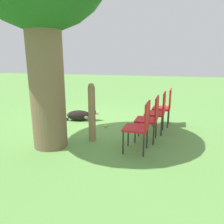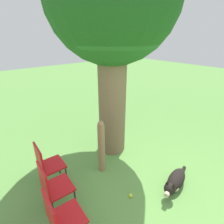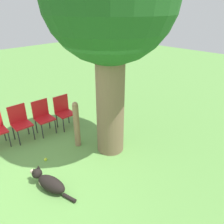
{
  "view_description": "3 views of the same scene",
  "coord_description": "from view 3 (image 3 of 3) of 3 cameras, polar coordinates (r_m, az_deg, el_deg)",
  "views": [
    {
      "loc": [
        -1.9,
        4.94,
        1.66
      ],
      "look_at": [
        -0.79,
        0.58,
        0.52
      ],
      "focal_mm": 35.0,
      "sensor_mm": 36.0,
      "label": 1
    },
    {
      "loc": [
        -2.2,
        -1.42,
        2.67
      ],
      "look_at": [
        0.28,
        1.52,
        0.95
      ],
      "focal_mm": 28.0,
      "sensor_mm": 36.0,
      "label": 2
    },
    {
      "loc": [
        3.3,
        -1.68,
        3.15
      ],
      "look_at": [
        0.26,
        1.43,
        1.01
      ],
      "focal_mm": 35.0,
      "sensor_mm": 36.0,
      "label": 3
    }
  ],
  "objects": [
    {
      "name": "red_chair_2",
      "position": [
        6.07,
        -17.63,
        -0.76
      ],
      "size": [
        0.45,
        0.46,
        0.91
      ],
      "rotation": [
        0.0,
        0.0,
        -0.06
      ],
      "color": "red",
      "rests_on": "ground_plane"
    },
    {
      "name": "oak_tree",
      "position": [
        4.39,
        -0.55,
        26.98
      ],
      "size": [
        2.52,
        2.52,
        4.59
      ],
      "color": "#7A6047",
      "rests_on": "ground_plane"
    },
    {
      "name": "tennis_ball",
      "position": [
        5.22,
        -16.96,
        -11.75
      ],
      "size": [
        0.07,
        0.07,
        0.07
      ],
      "color": "#CCE033",
      "rests_on": "ground_plane"
    },
    {
      "name": "ground_plane",
      "position": [
        4.86,
        -14.63,
        -15.2
      ],
      "size": [
        30.0,
        30.0,
        0.0
      ],
      "primitive_type": "plane",
      "color": "#609947"
    },
    {
      "name": "red_chair_3",
      "position": [
        6.21,
        -12.56,
        0.54
      ],
      "size": [
        0.45,
        0.46,
        0.91
      ],
      "rotation": [
        0.0,
        0.0,
        -0.06
      ],
      "color": "red",
      "rests_on": "ground_plane"
    },
    {
      "name": "fence_post",
      "position": [
        5.27,
        -9.24,
        -3.16
      ],
      "size": [
        0.14,
        0.14,
        1.17
      ],
      "color": "#937551",
      "rests_on": "ground_plane"
    },
    {
      "name": "red_chair_1",
      "position": [
        5.97,
        -22.9,
        -2.1
      ],
      "size": [
        0.45,
        0.46,
        0.91
      ],
      "rotation": [
        0.0,
        0.0,
        -0.06
      ],
      "color": "red",
      "rests_on": "ground_plane"
    },
    {
      "name": "dog",
      "position": [
        4.47,
        -16.17,
        -17.26
      ],
      "size": [
        1.09,
        0.4,
        0.39
      ],
      "rotation": [
        0.0,
        0.0,
        3.36
      ],
      "color": "black",
      "rests_on": "ground_plane"
    }
  ]
}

